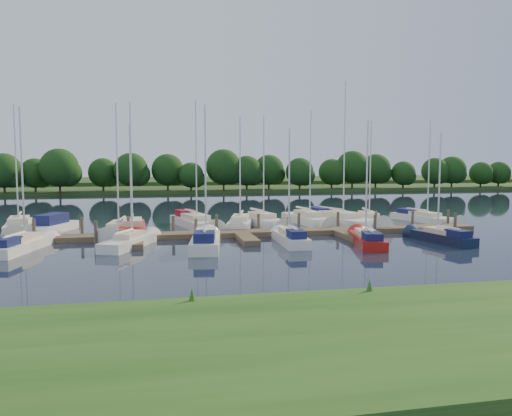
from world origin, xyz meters
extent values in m
plane|color=#181E30|center=(0.00, 0.00, 0.00)|extent=(260.00, 260.00, 0.00)
cube|color=#204B15|center=(0.00, -16.00, 0.25)|extent=(90.00, 10.00, 0.50)
cube|color=#4F392C|center=(0.00, 8.00, 0.20)|extent=(40.00, 2.00, 0.40)
cube|color=#4F392C|center=(-16.00, 5.00, 0.20)|extent=(1.20, 4.00, 0.40)
cube|color=#4F392C|center=(-8.00, 5.00, 0.20)|extent=(1.20, 4.00, 0.40)
cube|color=#4F392C|center=(0.00, 5.00, 0.20)|extent=(1.20, 4.00, 0.40)
cube|color=#4F392C|center=(8.00, 5.00, 0.20)|extent=(1.20, 4.00, 0.40)
cube|color=#4F392C|center=(16.00, 5.00, 0.20)|extent=(1.20, 4.00, 0.40)
cylinder|color=#473D33|center=(-15.55, 9.30, 0.60)|extent=(0.24, 0.24, 2.00)
cylinder|color=#473D33|center=(-12.09, 9.30, 0.60)|extent=(0.24, 0.24, 2.00)
cylinder|color=#473D33|center=(-8.64, 9.30, 0.60)|extent=(0.24, 0.24, 2.00)
cylinder|color=#473D33|center=(-5.18, 9.30, 0.60)|extent=(0.24, 0.24, 2.00)
cylinder|color=#473D33|center=(-1.73, 9.30, 0.60)|extent=(0.24, 0.24, 2.00)
cylinder|color=#473D33|center=(1.73, 9.30, 0.60)|extent=(0.24, 0.24, 2.00)
cylinder|color=#473D33|center=(5.18, 9.30, 0.60)|extent=(0.24, 0.24, 2.00)
cylinder|color=#473D33|center=(8.64, 9.30, 0.60)|extent=(0.24, 0.24, 2.00)
cylinder|color=#473D33|center=(12.09, 9.30, 0.60)|extent=(0.24, 0.24, 2.00)
cylinder|color=#473D33|center=(15.55, 9.30, 0.60)|extent=(0.24, 0.24, 2.00)
cylinder|color=#473D33|center=(19.00, 9.30, 0.60)|extent=(0.24, 0.24, 2.00)
cylinder|color=#473D33|center=(-10.80, 6.70, 0.60)|extent=(0.24, 0.24, 2.00)
cylinder|color=#473D33|center=(-3.60, 6.70, 0.60)|extent=(0.24, 0.24, 2.00)
cylinder|color=#473D33|center=(3.60, 6.70, 0.60)|extent=(0.24, 0.24, 2.00)
cylinder|color=#473D33|center=(10.80, 6.70, 0.60)|extent=(0.24, 0.24, 2.00)
cylinder|color=#473D33|center=(18.00, 6.70, 0.60)|extent=(0.24, 0.24, 2.00)
cube|color=#264018|center=(0.00, 75.00, 0.30)|extent=(180.00, 30.00, 0.60)
cube|color=#355324|center=(0.00, 100.00, 0.70)|extent=(220.00, 40.00, 1.40)
cylinder|color=#38281C|center=(-31.77, 62.16, 1.09)|extent=(0.36, 0.36, 2.17)
sphere|color=#19370F|center=(-31.77, 62.16, 3.74)|extent=(5.07, 5.07, 5.07)
sphere|color=#19370F|center=(-30.69, 62.36, 3.02)|extent=(3.62, 3.62, 3.62)
cylinder|color=#38281C|center=(-26.21, 62.59, 1.16)|extent=(0.36, 0.36, 2.33)
sphere|color=#19370F|center=(-26.21, 62.59, 4.01)|extent=(5.43, 5.43, 5.43)
sphere|color=#19370F|center=(-25.04, 62.79, 3.23)|extent=(3.88, 3.88, 3.88)
cylinder|color=#38281C|center=(-21.19, 62.41, 1.37)|extent=(0.36, 0.36, 2.73)
sphere|color=#19370F|center=(-21.19, 62.41, 4.71)|extent=(6.38, 6.38, 6.38)
sphere|color=#19370F|center=(-19.83, 62.61, 3.80)|extent=(4.56, 4.56, 4.56)
cylinder|color=#38281C|center=(-17.01, 62.43, 1.20)|extent=(0.36, 0.36, 2.40)
sphere|color=#19370F|center=(-17.01, 62.43, 4.13)|extent=(5.59, 5.59, 5.59)
sphere|color=#19370F|center=(-15.81, 62.63, 3.33)|extent=(4.00, 4.00, 4.00)
cylinder|color=#38281C|center=(-10.41, 61.12, 1.03)|extent=(0.36, 0.36, 2.06)
sphere|color=#19370F|center=(-10.41, 61.12, 3.55)|extent=(4.81, 4.81, 4.81)
sphere|color=#19370F|center=(-9.37, 61.32, 2.86)|extent=(3.43, 3.43, 3.43)
cylinder|color=#38281C|center=(-6.57, 63.68, 1.30)|extent=(0.36, 0.36, 2.60)
sphere|color=#19370F|center=(-6.57, 63.68, 4.48)|extent=(6.07, 6.07, 6.07)
sphere|color=#19370F|center=(-5.27, 63.88, 3.61)|extent=(4.34, 4.34, 4.34)
cylinder|color=#38281C|center=(0.89, 61.21, 1.23)|extent=(0.36, 0.36, 2.47)
sphere|color=#19370F|center=(0.89, 61.21, 4.25)|extent=(5.76, 5.76, 5.76)
sphere|color=#19370F|center=(2.12, 61.41, 3.43)|extent=(4.11, 4.11, 4.11)
cylinder|color=#38281C|center=(4.94, 62.65, 1.44)|extent=(0.36, 0.36, 2.88)
sphere|color=#19370F|center=(4.94, 62.65, 4.96)|extent=(6.72, 6.72, 6.72)
sphere|color=#19370F|center=(6.38, 62.85, 4.00)|extent=(4.80, 4.80, 4.80)
cylinder|color=#38281C|center=(11.14, 62.40, 1.20)|extent=(0.36, 0.36, 2.41)
sphere|color=#19370F|center=(11.14, 62.40, 4.15)|extent=(5.62, 5.62, 5.62)
sphere|color=#19370F|center=(12.34, 62.60, 3.34)|extent=(4.01, 4.01, 4.01)
cylinder|color=#38281C|center=(15.46, 60.01, 1.33)|extent=(0.36, 0.36, 2.67)
sphere|color=#19370F|center=(15.46, 60.01, 4.59)|extent=(6.22, 6.22, 6.22)
sphere|color=#19370F|center=(16.79, 60.21, 3.70)|extent=(4.44, 4.44, 4.44)
cylinder|color=#38281C|center=(21.25, 63.77, 1.14)|extent=(0.36, 0.36, 2.27)
sphere|color=#19370F|center=(21.25, 63.77, 3.92)|extent=(5.31, 5.31, 5.31)
sphere|color=#19370F|center=(22.39, 63.97, 3.16)|extent=(3.79, 3.79, 3.79)
cylinder|color=#38281C|center=(26.53, 61.91, 0.99)|extent=(0.36, 0.36, 1.99)
sphere|color=#19370F|center=(26.53, 61.91, 3.42)|extent=(4.63, 4.63, 4.63)
sphere|color=#19370F|center=(27.52, 62.11, 2.76)|extent=(3.31, 3.31, 3.31)
cylinder|color=#38281C|center=(32.87, 62.26, 1.00)|extent=(0.36, 0.36, 2.01)
sphere|color=#19370F|center=(32.87, 62.26, 3.46)|extent=(4.68, 4.68, 4.68)
sphere|color=#19370F|center=(33.87, 62.46, 2.79)|extent=(3.34, 3.34, 3.34)
cylinder|color=#38281C|center=(36.79, 61.32, 1.35)|extent=(0.36, 0.36, 2.71)
sphere|color=#19370F|center=(36.79, 61.32, 4.66)|extent=(6.32, 6.32, 6.32)
sphere|color=#19370F|center=(38.15, 61.52, 3.76)|extent=(4.51, 4.51, 4.51)
cylinder|color=#38281C|center=(43.59, 61.05, 1.18)|extent=(0.36, 0.36, 2.37)
sphere|color=#19370F|center=(43.59, 61.05, 4.07)|extent=(5.52, 5.52, 5.52)
sphere|color=#19370F|center=(44.78, 61.25, 3.29)|extent=(3.94, 3.94, 3.94)
cylinder|color=#38281C|center=(49.21, 63.52, 1.05)|extent=(0.36, 0.36, 2.09)
sphere|color=#19370F|center=(49.21, 63.52, 3.61)|extent=(4.88, 4.88, 4.88)
sphere|color=#19370F|center=(50.26, 63.72, 2.91)|extent=(3.49, 3.49, 3.49)
cylinder|color=#38281C|center=(54.15, 62.56, 1.03)|extent=(0.36, 0.36, 2.06)
sphere|color=#19370F|center=(54.15, 62.56, 3.54)|extent=(4.80, 4.80, 4.80)
sphere|color=#19370F|center=(55.17, 62.76, 2.86)|extent=(3.43, 3.43, 3.43)
cylinder|color=#38281C|center=(58.74, 60.35, 1.36)|extent=(0.36, 0.36, 2.72)
sphere|color=#19370F|center=(58.74, 60.35, 4.68)|extent=(6.35, 6.35, 6.35)
sphere|color=#19370F|center=(60.10, 60.55, 3.78)|extent=(4.53, 4.53, 4.53)
cylinder|color=#38281C|center=(64.36, 61.43, 1.11)|extent=(0.36, 0.36, 2.22)
sphere|color=#19370F|center=(64.36, 61.43, 3.82)|extent=(5.18, 5.18, 5.18)
sphere|color=#19370F|center=(65.47, 61.63, 3.08)|extent=(3.70, 3.70, 3.70)
cube|color=white|center=(-17.83, 14.39, 0.15)|extent=(3.25, 7.46, 1.25)
cone|color=white|center=(-17.20, 10.84, 0.15)|extent=(1.43, 2.66, 1.01)
cube|color=beige|center=(-17.77, 14.04, 0.96)|extent=(2.06, 3.46, 0.57)
cylinder|color=silver|center=(-17.70, 13.68, 5.67)|extent=(0.12, 0.12, 9.75)
cylinder|color=silver|center=(-17.96, 15.10, 1.42)|extent=(0.66, 3.22, 0.10)
cylinder|color=white|center=(-17.96, 15.10, 1.42)|extent=(0.70, 2.88, 0.20)
cube|color=white|center=(-15.04, 13.27, 0.15)|extent=(3.67, 5.86, 1.10)
cone|color=white|center=(-16.02, 10.67, 0.15)|extent=(1.45, 1.89, 0.92)
cube|color=#161B4E|center=(-15.04, 13.27, 1.04)|extent=(2.45, 3.38, 0.99)
cube|color=white|center=(-9.41, 11.62, 0.15)|extent=(2.84, 7.51, 0.98)
cone|color=white|center=(-9.80, 7.98, 0.15)|extent=(1.30, 2.66, 1.03)
cube|color=beige|center=(-9.45, 11.26, 0.75)|extent=(1.89, 3.44, 0.44)
cylinder|color=silver|center=(-9.48, 10.89, 5.57)|extent=(0.12, 0.12, 9.89)
cylinder|color=silver|center=(-9.33, 12.35, 1.11)|extent=(0.46, 3.29, 0.10)
cylinder|color=white|center=(-9.33, 12.35, 1.11)|extent=(0.52, 2.93, 0.20)
cube|color=#AE1510|center=(-8.41, 11.11, 0.15)|extent=(2.33, 7.28, 1.24)
cone|color=#AE1510|center=(-8.25, 7.52, 0.15)|extent=(1.12, 2.56, 1.01)
cube|color=beige|center=(-8.39, 10.75, 0.96)|extent=(1.65, 3.30, 0.56)
cylinder|color=silver|center=(-8.37, 10.39, 5.65)|extent=(0.12, 0.12, 9.72)
cylinder|color=silver|center=(-8.44, 11.83, 1.41)|extent=(0.24, 3.24, 0.10)
cylinder|color=white|center=(-8.44, 11.83, 1.41)|extent=(0.33, 2.89, 0.20)
cube|color=white|center=(-3.16, 14.40, 0.15)|extent=(4.09, 8.04, 1.19)
cone|color=white|center=(-2.16, 10.66, 0.15)|extent=(1.75, 2.90, 1.08)
cube|color=beige|center=(-3.06, 14.02, 0.92)|extent=(2.47, 3.79, 0.54)
cube|color=maroon|center=(-3.72, 16.49, 1.03)|extent=(2.07, 2.64, 0.59)
cylinder|color=silver|center=(-2.96, 13.65, 5.98)|extent=(0.12, 0.12, 10.46)
cylinder|color=silver|center=(-3.36, 15.15, 1.35)|extent=(1.00, 3.39, 0.10)
cylinder|color=white|center=(-3.36, 15.15, 1.35)|extent=(0.99, 3.04, 0.20)
cube|color=white|center=(0.99, 13.53, 0.15)|extent=(3.51, 7.03, 1.08)
cone|color=white|center=(0.15, 10.25, 0.15)|extent=(1.50, 2.53, 0.95)
cube|color=beige|center=(0.91, 13.20, 0.84)|extent=(2.13, 3.30, 0.49)
cylinder|color=silver|center=(0.82, 12.87, 5.26)|extent=(0.12, 0.12, 9.14)
cylinder|color=silver|center=(1.16, 14.18, 1.23)|extent=(0.85, 2.98, 0.10)
cylinder|color=white|center=(1.16, 14.18, 1.23)|extent=(0.86, 2.67, 0.20)
cube|color=white|center=(2.99, 14.48, 0.15)|extent=(3.51, 7.13, 1.19)
cone|color=white|center=(3.81, 11.15, 0.15)|extent=(1.51, 2.56, 0.96)
cube|color=beige|center=(3.07, 14.15, 0.92)|extent=(2.14, 3.35, 0.54)
cylinder|color=silver|center=(3.15, 13.81, 5.39)|extent=(0.12, 0.12, 9.27)
cylinder|color=silver|center=(2.83, 15.15, 1.36)|extent=(0.83, 3.02, 0.10)
cylinder|color=white|center=(2.83, 15.15, 1.36)|extent=(0.85, 2.72, 0.20)
cube|color=white|center=(7.53, 14.75, 0.15)|extent=(3.13, 7.47, 1.23)
cone|color=white|center=(8.10, 11.18, 0.15)|extent=(1.40, 2.66, 1.01)
cube|color=beige|center=(7.59, 14.40, 0.95)|extent=(2.01, 3.45, 0.56)
cylinder|color=silver|center=(7.65, 14.04, 5.67)|extent=(0.12, 0.12, 9.77)
cylinder|color=silver|center=(7.42, 15.47, 1.40)|extent=(0.61, 3.23, 0.10)
cylinder|color=white|center=(7.42, 15.47, 1.40)|extent=(0.65, 2.89, 0.20)
cube|color=white|center=(10.17, 13.54, 0.15)|extent=(5.08, 9.48, 1.25)
cone|color=white|center=(11.49, 9.17, 0.15)|extent=(2.14, 3.43, 1.28)
cube|color=beige|center=(10.30, 13.11, 0.96)|extent=(3.02, 4.49, 0.57)
cube|color=#161B4E|center=(9.44, 15.99, 1.08)|extent=(2.50, 3.14, 0.62)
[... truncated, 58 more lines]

